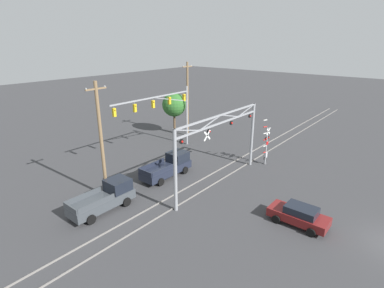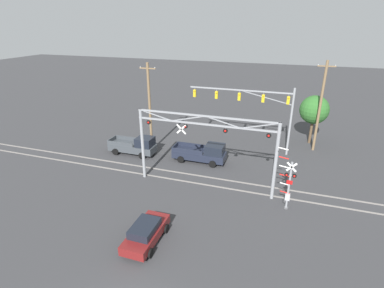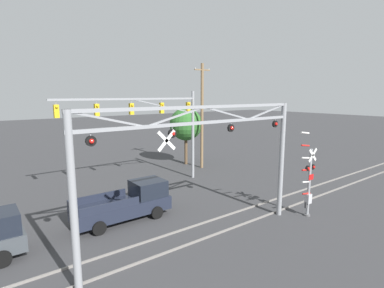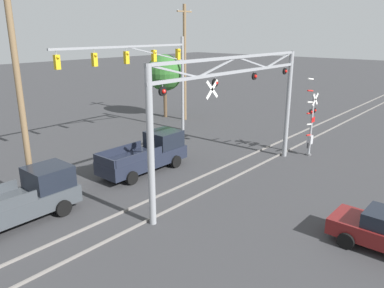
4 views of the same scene
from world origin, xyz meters
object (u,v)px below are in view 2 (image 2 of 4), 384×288
Objects in this scene: crossing_gantry at (205,141)px; sedan_waiting at (146,232)px; utility_pole_right at (320,106)px; traffic_signal_span at (261,106)px; crossing_signal_mast at (288,186)px; pickup_truck_lead at (203,153)px; utility_pole_left at (150,107)px; pickup_truck_following at (135,146)px; background_tree_beyond_span at (314,110)px.

crossing_gantry reaches higher than sedan_waiting.
utility_pole_right is (11.12, 19.96, 4.38)m from sedan_waiting.
utility_pole_right is (6.02, 2.29, -0.12)m from traffic_signal_span.
utility_pole_right reaches higher than crossing_signal_mast.
utility_pole_left is at bearing 169.39° from pickup_truck_lead.
pickup_truck_lead is 7.62m from pickup_truck_following.
pickup_truck_following is at bearing 154.34° from crossing_gantry.
crossing_signal_mast is 0.98× the size of pickup_truck_following.
crossing_gantry is 10.22m from traffic_signal_span.
pickup_truck_lead is at bearing -10.61° from utility_pole_left.
crossing_gantry is at bearing -123.17° from background_tree_beyond_span.
background_tree_beyond_span is (17.14, 7.97, -0.90)m from utility_pole_left.
crossing_gantry is 9.02m from sedan_waiting.
crossing_signal_mast is 11.73m from traffic_signal_span.
crossing_signal_mast is at bearing -98.08° from background_tree_beyond_span.
traffic_signal_span is at bearing 22.18° from pickup_truck_following.
utility_pole_right reaches higher than crossing_gantry.
crossing_gantry is 15.21m from utility_pole_right.
pickup_truck_following is 0.90× the size of background_tree_beyond_span.
crossing_gantry is at bearing 170.85° from crossing_signal_mast.
crossing_gantry is 2.88× the size of sedan_waiting.
utility_pole_right is (17.49, 5.81, 0.12)m from utility_pole_left.
crossing_signal_mast is at bearing -18.89° from pickup_truck_following.
utility_pole_right is at bearing 21.73° from pickup_truck_following.
background_tree_beyond_span reaches higher than pickup_truck_following.
utility_pole_right is at bearing -80.75° from background_tree_beyond_span.
utility_pole_left reaches higher than crossing_signal_mast.
crossing_signal_mast is at bearing -71.77° from traffic_signal_span.
utility_pole_right is at bearing 18.38° from utility_pole_left.
background_tree_beyond_span reaches higher than crossing_signal_mast.
utility_pole_left is at bearing 142.89° from crossing_gantry.
crossing_gantry is 1.23× the size of utility_pole_left.
background_tree_beyond_span is (-0.35, 2.16, -1.02)m from utility_pole_right.
background_tree_beyond_span is (10.77, 22.12, 3.36)m from sedan_waiting.
utility_pole_left is at bearing -161.62° from utility_pole_right.
crossing_gantry is 2.30× the size of pickup_truck_following.
background_tree_beyond_span is (2.15, 15.14, 2.13)m from crossing_signal_mast.
background_tree_beyond_span is (5.67, 4.44, -1.14)m from traffic_signal_span.
crossing_signal_mast is 0.51× the size of utility_pole_right.
crossing_signal_mast is 1.23× the size of sedan_waiting.
crossing_gantry is 16.74m from background_tree_beyond_span.
utility_pole_left is at bearing -162.92° from traffic_signal_span.
utility_pole_left is (-7.98, 6.04, 0.67)m from crossing_gantry.
pickup_truck_lead is at bearing -136.90° from traffic_signal_span.
pickup_truck_lead is at bearing 89.80° from sedan_waiting.
sedan_waiting is 0.42× the size of utility_pole_right.
crossing_gantry reaches higher than pickup_truck_lead.
utility_pole_left reaches higher than sedan_waiting.
crossing_gantry is 2.19× the size of pickup_truck_lead.
pickup_truck_lead is 7.69m from utility_pole_left.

